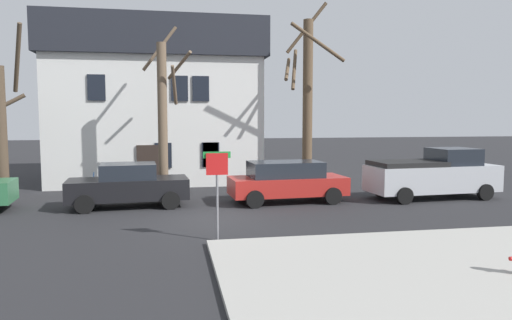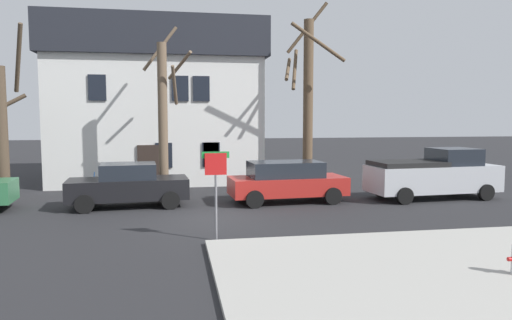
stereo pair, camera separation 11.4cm
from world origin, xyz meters
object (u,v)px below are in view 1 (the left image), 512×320
(pickup_truck_silver, at_px, (433,174))
(car_black_sedan, at_px, (128,185))
(street_sign_pole, at_px, (217,178))
(bicycle_leaning, at_px, (98,187))
(tree_bare_near, at_px, (1,127))
(tree_bare_far, at_px, (307,98))
(tree_bare_mid, at_px, (163,115))
(car_red_wagon, at_px, (287,181))
(building_main, at_px, (158,102))

(pickup_truck_silver, bearing_deg, car_black_sedan, 178.53)
(street_sign_pole, height_order, bicycle_leaning, street_sign_pole)
(tree_bare_near, height_order, tree_bare_far, tree_bare_far)
(tree_bare_near, bearing_deg, tree_bare_mid, -4.11)
(car_red_wagon, bearing_deg, street_sign_pole, -121.62)
(car_black_sedan, distance_m, street_sign_pole, 6.28)
(tree_bare_mid, distance_m, car_black_sedan, 3.67)
(tree_bare_mid, relative_size, tree_bare_far, 0.82)
(tree_bare_mid, relative_size, car_red_wagon, 1.56)
(tree_bare_mid, bearing_deg, pickup_truck_silver, -12.29)
(car_black_sedan, relative_size, bicycle_leaning, 2.72)
(building_main, bearing_deg, tree_bare_near, -135.87)
(tree_bare_near, height_order, street_sign_pole, tree_bare_near)
(tree_bare_near, xyz_separation_m, tree_bare_mid, (6.59, -0.47, 0.50))
(tree_bare_near, distance_m, bicycle_leaning, 4.57)
(tree_bare_mid, xyz_separation_m, car_red_wagon, (4.87, -2.21, -2.66))
(tree_bare_mid, height_order, street_sign_pole, tree_bare_mid)
(pickup_truck_silver, bearing_deg, car_red_wagon, 177.95)
(tree_bare_near, bearing_deg, pickup_truck_silver, -9.30)
(tree_bare_mid, xyz_separation_m, car_black_sedan, (-1.33, -2.11, -2.69))
(car_red_wagon, bearing_deg, pickup_truck_silver, -2.05)
(tree_bare_far, bearing_deg, tree_bare_mid, -169.82)
(building_main, relative_size, car_black_sedan, 2.40)
(car_black_sedan, relative_size, street_sign_pole, 1.85)
(car_black_sedan, distance_m, bicycle_leaning, 3.39)
(car_black_sedan, relative_size, car_red_wagon, 0.97)
(car_black_sedan, distance_m, car_red_wagon, 6.20)
(car_black_sedan, bearing_deg, tree_bare_mid, 57.81)
(car_red_wagon, distance_m, street_sign_pole, 6.43)
(car_black_sedan, height_order, car_red_wagon, car_black_sedan)
(car_red_wagon, bearing_deg, building_main, 121.05)
(car_red_wagon, relative_size, pickup_truck_silver, 0.85)
(tree_bare_mid, bearing_deg, car_black_sedan, -122.19)
(car_black_sedan, relative_size, pickup_truck_silver, 0.82)
(pickup_truck_silver, xyz_separation_m, bicycle_leaning, (-14.06, 3.30, -0.65))
(pickup_truck_silver, bearing_deg, street_sign_pole, -151.68)
(tree_bare_mid, bearing_deg, car_red_wagon, -24.40)
(tree_bare_mid, distance_m, pickup_truck_silver, 11.71)
(bicycle_leaning, bearing_deg, tree_bare_far, 2.01)
(pickup_truck_silver, bearing_deg, tree_bare_mid, 167.71)
(car_red_wagon, relative_size, street_sign_pole, 1.91)
(car_red_wagon, bearing_deg, tree_bare_far, 61.96)
(tree_bare_near, distance_m, tree_bare_mid, 6.62)
(tree_bare_far, bearing_deg, car_red_wagon, -118.04)
(tree_bare_mid, height_order, car_black_sedan, tree_bare_mid)
(street_sign_pole, bearing_deg, tree_bare_near, 135.04)
(tree_bare_far, distance_m, bicycle_leaning, 10.37)
(building_main, height_order, pickup_truck_silver, building_main)
(car_black_sedan, bearing_deg, bicycle_leaning, 117.57)
(car_black_sedan, bearing_deg, car_red_wagon, -0.88)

